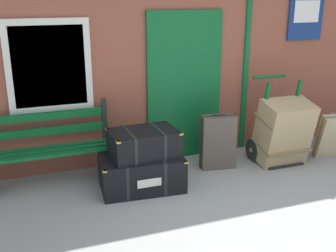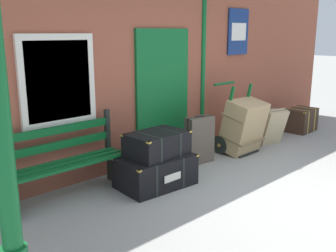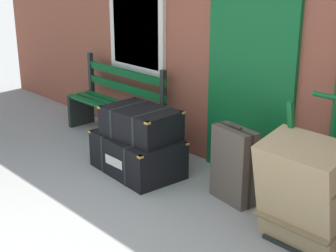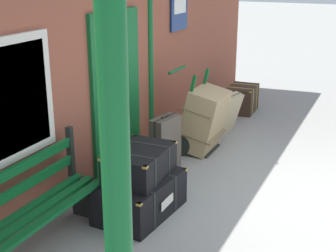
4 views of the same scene
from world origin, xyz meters
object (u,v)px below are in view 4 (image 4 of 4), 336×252
Objects in this scene: platform_bench at (37,210)px; corner_trunk at (242,99)px; porters_trolley at (193,131)px; suitcase_beige at (227,114)px; large_brown_trunk at (204,120)px; suitcase_olive at (165,144)px; steamer_trunk_base at (140,196)px; steamer_trunk_middle at (140,163)px.

platform_bench reaches higher than corner_trunk.
platform_bench is 2.25× the size of corner_trunk.
porters_trolley is 1.74× the size of suitcase_beige.
large_brown_trunk is (0.00, -0.18, 0.21)m from porters_trolley.
corner_trunk is at bearing -2.29° from suitcase_olive.
suitcase_beige is at bearing -7.93° from platform_bench.
steamer_trunk_base is 1.11× the size of large_brown_trunk.
steamer_trunk_middle is at bearing -174.22° from porters_trolley.
steamer_trunk_middle is 2.87m from suitcase_beige.
platform_bench is 2.32× the size of suitcase_beige.
large_brown_trunk reaches higher than suitcase_olive.
suitcase_olive reaches higher than steamer_trunk_base.
suitcase_olive reaches higher than corner_trunk.
platform_bench is 4.01m from suitcase_beige.
steamer_trunk_middle is 0.87× the size of large_brown_trunk.
large_brown_trunk is at bearing -12.01° from suitcase_olive.
steamer_trunk_middle is 1.16m from suitcase_olive.
steamer_trunk_middle is 1.05× the size of suitcase_olive.
suitcase_beige is (0.83, -0.25, 0.07)m from porters_trolley.
suitcase_olive is 1.14× the size of suitcase_beige.
suitcase_olive reaches higher than suitcase_beige.
porters_trolley reaches higher than suitcase_olive.
corner_trunk is at bearing 1.62° from steamer_trunk_base.
large_brown_trunk is (2.03, 0.03, -0.10)m from steamer_trunk_middle.
platform_bench reaches higher than steamer_trunk_base.
suitcase_olive is (-0.91, 0.19, -0.10)m from large_brown_trunk.
suitcase_olive is at bearing -7.21° from platform_bench.
steamer_trunk_middle is at bearing -179.15° from large_brown_trunk.
large_brown_trunk is (2.07, 0.05, 0.27)m from steamer_trunk_base.
suitcase_beige is at bearing -0.96° from steamer_trunk_middle.
platform_bench is at bearing 172.07° from suitcase_beige.
corner_trunk is at bearing -4.36° from platform_bench.
large_brown_trunk is 0.93m from suitcase_olive.
steamer_trunk_base is at bearing -168.22° from suitcase_olive.
suitcase_olive is at bearing 11.78° from steamer_trunk_base.
steamer_trunk_base is at bearing -26.32° from platform_bench.
suitcase_olive is 1.76m from suitcase_beige.
platform_bench is 1.21m from steamer_trunk_base.
steamer_trunk_base is 1.28× the size of steamer_trunk_middle.
steamer_trunk_middle reaches higher than suitcase_beige.
steamer_trunk_base is 0.88× the size of porters_trolley.
porters_trolley reaches higher than steamer_trunk_base.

